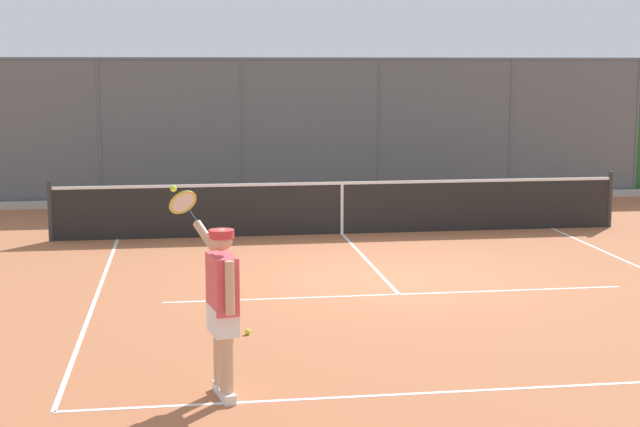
{
  "coord_description": "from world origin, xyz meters",
  "views": [
    {
      "loc": [
        2.82,
        13.15,
        3.07
      ],
      "look_at": [
        1.0,
        0.53,
        1.05
      ],
      "focal_mm": 52.97,
      "sensor_mm": 36.0,
      "label": 1
    }
  ],
  "objects": [
    {
      "name": "ground_plane",
      "position": [
        0.0,
        0.0,
        0.0
      ],
      "size": [
        60.0,
        60.0,
        0.0
      ],
      "primitive_type": "plane",
      "color": "#A8603D"
    },
    {
      "name": "court_line_markings",
      "position": [
        0.0,
        1.39,
        0.0
      ],
      "size": [
        8.12,
        8.51,
        0.01
      ],
      "color": "white",
      "rests_on": "ground"
    },
    {
      "name": "fence_backdrop",
      "position": [
        0.0,
        -8.43,
        1.42
      ],
      "size": [
        18.48,
        1.37,
        3.22
      ],
      "color": "#565B60",
      "rests_on": "ground"
    },
    {
      "name": "tennis_net",
      "position": [
        0.0,
        -3.63,
        0.49
      ],
      "size": [
        10.43,
        0.09,
        1.07
      ],
      "color": "#2D2D2D",
      "rests_on": "ground"
    },
    {
      "name": "tennis_player",
      "position": [
        2.52,
        4.67,
        0.92
      ],
      "size": [
        0.66,
        1.28,
        1.88
      ],
      "rotation": [
        0.0,
        0.0,
        -1.37
      ],
      "color": "silver",
      "rests_on": "ground"
    },
    {
      "name": "tennis_ball_mid_court",
      "position": [
        2.15,
        2.66,
        0.03
      ],
      "size": [
        0.07,
        0.07,
        0.07
      ],
      "primitive_type": "sphere",
      "color": "#CCDB33",
      "rests_on": "ground"
    }
  ]
}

